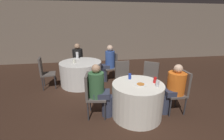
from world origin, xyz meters
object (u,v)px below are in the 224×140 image
(chair_near_northeast, at_px, (150,77))
(person_orange_shirt, at_px, (173,88))
(bottle_far, at_px, (77,55))
(person_black_shirt, at_px, (78,59))
(pizza_plate_near, at_px, (141,84))
(person_blue_shirt, at_px, (108,63))
(chair_far_north, at_px, (78,59))
(person_green_jacket, at_px, (100,91))
(chair_near_east, at_px, (180,88))
(soda_can_red, at_px, (155,80))
(chair_far_west, at_px, (44,70))
(soda_can_silver, at_px, (157,84))
(chair_near_north, at_px, (123,76))
(soda_can_blue, at_px, (130,76))
(chair_far_east, at_px, (113,64))
(table_near, at_px, (137,100))
(table_far, at_px, (81,73))
(chair_near_west, at_px, (92,92))

(chair_near_northeast, height_order, person_orange_shirt, person_orange_shirt)
(person_orange_shirt, bearing_deg, bottle_far, 41.51)
(person_black_shirt, bearing_deg, pizza_plate_near, 107.86)
(person_blue_shirt, bearing_deg, pizza_plate_near, -179.27)
(chair_far_north, height_order, person_orange_shirt, person_orange_shirt)
(person_green_jacket, height_order, person_orange_shirt, person_green_jacket)
(chair_far_north, bearing_deg, person_blue_shirt, 130.67)
(person_black_shirt, height_order, person_green_jacket, person_black_shirt)
(chair_near_east, relative_size, soda_can_red, 7.77)
(chair_far_west, xyz_separation_m, person_black_shirt, (0.93, 1.06, 0.04))
(person_blue_shirt, bearing_deg, person_orange_shirt, -160.98)
(person_orange_shirt, xyz_separation_m, bottle_far, (-2.11, 2.41, 0.27))
(chair_far_west, relative_size, soda_can_silver, 7.77)
(chair_near_north, relative_size, person_black_shirt, 0.81)
(person_orange_shirt, distance_m, soda_can_blue, 0.95)
(chair_near_north, xyz_separation_m, chair_far_east, (-0.08, 1.16, 0.00))
(person_black_shirt, bearing_deg, chair_far_north, -90.00)
(person_orange_shirt, bearing_deg, chair_near_east, -90.00)
(bottle_far, bearing_deg, table_near, -61.06)
(person_blue_shirt, distance_m, pizza_plate_near, 2.16)
(table_near, relative_size, soda_can_blue, 8.65)
(table_far, relative_size, chair_near_north, 1.37)
(chair_near_west, bearing_deg, chair_near_east, 94.09)
(chair_near_west, bearing_deg, person_orange_shirt, 93.71)
(person_blue_shirt, bearing_deg, chair_near_east, -157.61)
(person_black_shirt, height_order, pizza_plate_near, person_black_shirt)
(chair_near_north, xyz_separation_m, chair_far_north, (-1.27, 2.05, 0.00))
(table_near, xyz_separation_m, soda_can_red, (0.36, -0.00, 0.43))
(chair_near_northeast, relative_size, soda_can_red, 7.77)
(pizza_plate_near, distance_m, soda_can_red, 0.33)
(chair_near_west, distance_m, soda_can_silver, 1.32)
(person_green_jacket, bearing_deg, chair_near_east, 94.51)
(person_black_shirt, bearing_deg, soda_can_silver, 111.20)
(chair_far_north, distance_m, soda_can_blue, 2.99)
(chair_near_north, distance_m, soda_can_blue, 0.69)
(person_blue_shirt, bearing_deg, chair_near_north, -177.02)
(chair_near_east, distance_m, person_black_shirt, 3.64)
(chair_near_east, distance_m, chair_far_east, 2.38)
(chair_near_northeast, bearing_deg, chair_near_east, 153.84)
(person_orange_shirt, bearing_deg, chair_far_north, 35.80)
(table_near, xyz_separation_m, chair_near_north, (-0.09, 0.94, 0.19))
(person_blue_shirt, relative_size, bottle_far, 5.46)
(soda_can_red, xyz_separation_m, bottle_far, (-1.69, 2.41, 0.05))
(table_far, distance_m, chair_near_north, 1.52)
(person_black_shirt, relative_size, person_blue_shirt, 0.97)
(person_blue_shirt, distance_m, bottle_far, 1.08)
(chair_far_west, bearing_deg, chair_far_north, 134.50)
(person_orange_shirt, relative_size, soda_can_silver, 9.06)
(chair_near_north, bearing_deg, table_far, -46.66)
(soda_can_silver, xyz_separation_m, bottle_far, (-1.66, 2.59, 0.05))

